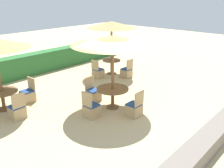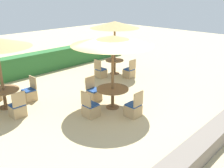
# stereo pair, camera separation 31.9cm
# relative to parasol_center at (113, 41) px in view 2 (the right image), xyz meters

# --- Properties ---
(ground_plane) EXTENTS (40.00, 40.00, 0.00)m
(ground_plane) POSITION_rel_parasol_center_xyz_m (0.01, -0.56, -2.45)
(ground_plane) COLOR #C6B284
(hedge_row) EXTENTS (13.00, 0.70, 1.06)m
(hedge_row) POSITION_rel_parasol_center_xyz_m (0.01, 5.74, -1.92)
(hedge_row) COLOR #2D6B33
(hedge_row) RESTS_ON ground_plane
(stone_border) EXTENTS (10.00, 0.56, 0.47)m
(stone_border) POSITION_rel_parasol_center_xyz_m (0.01, -3.61, -2.22)
(stone_border) COLOR slate
(stone_border) RESTS_ON ground_plane
(parasol_center) EXTENTS (2.83, 2.83, 2.62)m
(parasol_center) POSITION_rel_parasol_center_xyz_m (0.00, 0.00, 0.00)
(parasol_center) COLOR brown
(parasol_center) RESTS_ON ground_plane
(round_table_center) EXTENTS (1.15, 1.15, 0.74)m
(round_table_center) POSITION_rel_parasol_center_xyz_m (0.00, -0.00, -1.85)
(round_table_center) COLOR brown
(round_table_center) RESTS_ON ground_plane
(patio_chair_center_west) EXTENTS (0.46, 0.46, 0.93)m
(patio_chair_center_west) POSITION_rel_parasol_center_xyz_m (-1.02, 0.05, -2.19)
(patio_chair_center_west) COLOR tan
(patio_chair_center_west) RESTS_ON ground_plane
(patio_chair_center_south) EXTENTS (0.46, 0.46, 0.93)m
(patio_chair_center_south) POSITION_rel_parasol_center_xyz_m (-0.01, -0.99, -2.19)
(patio_chair_center_south) COLOR tan
(patio_chair_center_south) RESTS_ON ground_plane
(patio_chair_center_north) EXTENTS (0.46, 0.46, 0.93)m
(patio_chair_center_north) POSITION_rel_parasol_center_xyz_m (-0.04, 0.98, -2.19)
(patio_chair_center_north) COLOR tan
(patio_chair_center_north) RESTS_ON ground_plane
(round_table_back_left) EXTENTS (1.09, 1.09, 0.70)m
(round_table_back_left) POSITION_rel_parasol_center_xyz_m (-2.72, 2.80, -1.89)
(round_table_back_left) COLOR brown
(round_table_back_left) RESTS_ON ground_plane
(patio_chair_back_left_south) EXTENTS (0.46, 0.46, 0.93)m
(patio_chair_back_left_south) POSITION_rel_parasol_center_xyz_m (-2.73, 1.81, -2.19)
(patio_chair_back_left_south) COLOR tan
(patio_chair_back_left_south) RESTS_ON ground_plane
(patio_chair_back_left_east) EXTENTS (0.46, 0.46, 0.93)m
(patio_chair_back_left_east) POSITION_rel_parasol_center_xyz_m (-1.77, 2.78, -2.19)
(patio_chair_back_left_east) COLOR tan
(patio_chair_back_left_east) RESTS_ON ground_plane
(parasol_back_right) EXTENTS (2.41, 2.41, 2.66)m
(parasol_back_right) POSITION_rel_parasol_center_xyz_m (3.00, 2.76, 0.03)
(parasol_back_right) COLOR brown
(parasol_back_right) RESTS_ON ground_plane
(round_table_back_right) EXTENTS (0.92, 0.92, 0.73)m
(round_table_back_right) POSITION_rel_parasol_center_xyz_m (3.00, 2.76, -1.91)
(round_table_back_right) COLOR brown
(round_table_back_right) RESTS_ON ground_plane
(patio_chair_back_right_west) EXTENTS (0.46, 0.46, 0.93)m
(patio_chair_back_right_west) POSITION_rel_parasol_center_xyz_m (2.06, 2.81, -2.19)
(patio_chair_back_right_west) COLOR tan
(patio_chair_back_right_west) RESTS_ON ground_plane
(patio_chair_back_right_south) EXTENTS (0.46, 0.46, 0.93)m
(patio_chair_back_right_south) POSITION_rel_parasol_center_xyz_m (3.04, 1.79, -2.19)
(patio_chair_back_right_south) COLOR tan
(patio_chair_back_right_south) RESTS_ON ground_plane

